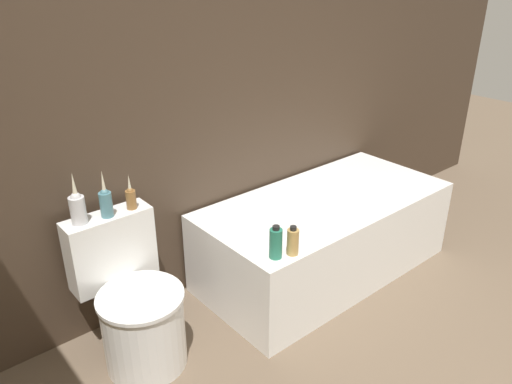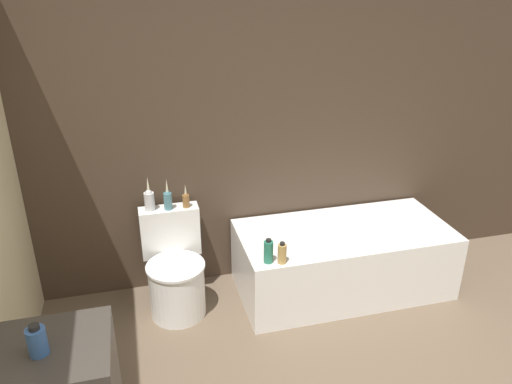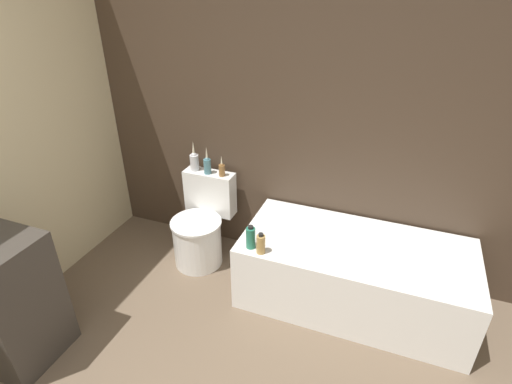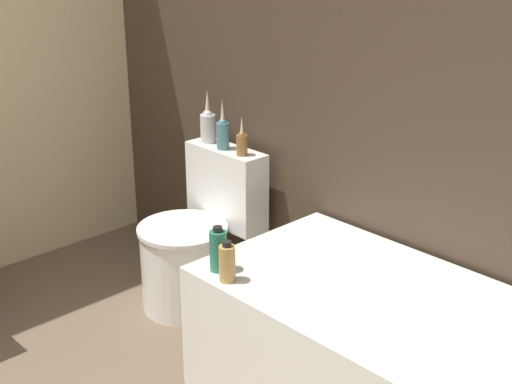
{
  "view_description": "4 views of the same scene",
  "coord_description": "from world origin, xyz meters",
  "px_view_note": "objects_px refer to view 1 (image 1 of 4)",
  "views": [
    {
      "loc": [
        -1.4,
        -0.02,
        1.89
      ],
      "look_at": [
        -0.02,
        1.62,
        0.89
      ],
      "focal_mm": 35.0,
      "sensor_mm": 36.0,
      "label": 1
    },
    {
      "loc": [
        -0.77,
        -1.25,
        2.36
      ],
      "look_at": [
        0.01,
        1.73,
        0.98
      ],
      "focal_mm": 35.0,
      "sensor_mm": 36.0,
      "label": 2
    },
    {
      "loc": [
        0.9,
        -0.56,
        2.24
      ],
      "look_at": [
        0.01,
        1.76,
        0.86
      ],
      "focal_mm": 28.0,
      "sensor_mm": 36.0,
      "label": 3
    },
    {
      "loc": [
        1.89,
        0.0,
        1.78
      ],
      "look_at": [
        0.12,
        1.68,
        0.83
      ],
      "focal_mm": 50.0,
      "sensor_mm": 36.0,
      "label": 4
    }
  ],
  "objects_px": {
    "vase_bronze": "(131,197)",
    "vase_gold": "(77,207)",
    "toilet": "(135,307)",
    "shampoo_bottle_short": "(293,241)",
    "vase_silver": "(106,201)",
    "bathtub": "(324,234)",
    "shampoo_bottle_tall": "(276,243)"
  },
  "relations": [
    {
      "from": "vase_gold",
      "to": "vase_silver",
      "type": "xyz_separation_m",
      "value": [
        0.13,
        -0.02,
        -0.01
      ]
    },
    {
      "from": "toilet",
      "to": "vase_silver",
      "type": "height_order",
      "value": "vase_silver"
    },
    {
      "from": "vase_bronze",
      "to": "shampoo_bottle_short",
      "type": "xyz_separation_m",
      "value": [
        0.56,
        -0.59,
        -0.2
      ]
    },
    {
      "from": "toilet",
      "to": "shampoo_bottle_short",
      "type": "relative_size",
      "value": 4.68
    },
    {
      "from": "vase_silver",
      "to": "shampoo_bottle_short",
      "type": "xyz_separation_m",
      "value": [
        0.7,
        -0.59,
        -0.22
      ]
    },
    {
      "from": "vase_gold",
      "to": "shampoo_bottle_tall",
      "type": "relative_size",
      "value": 1.46
    },
    {
      "from": "vase_gold",
      "to": "vase_silver",
      "type": "relative_size",
      "value": 1.08
    },
    {
      "from": "bathtub",
      "to": "shampoo_bottle_tall",
      "type": "bearing_deg",
      "value": -157.0
    },
    {
      "from": "toilet",
      "to": "shampoo_bottle_tall",
      "type": "height_order",
      "value": "toilet"
    },
    {
      "from": "vase_silver",
      "to": "shampoo_bottle_tall",
      "type": "xyz_separation_m",
      "value": [
        0.61,
        -0.56,
        -0.21
      ]
    },
    {
      "from": "vase_silver",
      "to": "vase_bronze",
      "type": "bearing_deg",
      "value": 0.62
    },
    {
      "from": "vase_silver",
      "to": "vase_bronze",
      "type": "height_order",
      "value": "vase_silver"
    },
    {
      "from": "toilet",
      "to": "vase_bronze",
      "type": "distance_m",
      "value": 0.55
    },
    {
      "from": "bathtub",
      "to": "vase_gold",
      "type": "height_order",
      "value": "vase_gold"
    },
    {
      "from": "bathtub",
      "to": "vase_bronze",
      "type": "bearing_deg",
      "value": 167.44
    },
    {
      "from": "toilet",
      "to": "shampoo_bottle_short",
      "type": "xyz_separation_m",
      "value": [
        0.7,
        -0.4,
        0.3
      ]
    },
    {
      "from": "vase_bronze",
      "to": "vase_gold",
      "type": "bearing_deg",
      "value": 176.12
    },
    {
      "from": "shampoo_bottle_tall",
      "to": "shampoo_bottle_short",
      "type": "bearing_deg",
      "value": -19.99
    },
    {
      "from": "vase_silver",
      "to": "bathtub",
      "type": "bearing_deg",
      "value": -11.27
    },
    {
      "from": "shampoo_bottle_short",
      "to": "shampoo_bottle_tall",
      "type": "bearing_deg",
      "value": 160.01
    },
    {
      "from": "toilet",
      "to": "shampoo_bottle_short",
      "type": "height_order",
      "value": "toilet"
    },
    {
      "from": "vase_silver",
      "to": "vase_bronze",
      "type": "distance_m",
      "value": 0.13
    },
    {
      "from": "bathtub",
      "to": "shampoo_bottle_short",
      "type": "bearing_deg",
      "value": -151.79
    },
    {
      "from": "vase_silver",
      "to": "shampoo_bottle_tall",
      "type": "height_order",
      "value": "vase_silver"
    },
    {
      "from": "vase_bronze",
      "to": "shampoo_bottle_tall",
      "type": "relative_size",
      "value": 1.04
    },
    {
      "from": "vase_gold",
      "to": "vase_bronze",
      "type": "height_order",
      "value": "vase_gold"
    },
    {
      "from": "vase_bronze",
      "to": "vase_silver",
      "type": "bearing_deg",
      "value": -179.38
    },
    {
      "from": "vase_bronze",
      "to": "shampoo_bottle_short",
      "type": "bearing_deg",
      "value": -46.3
    },
    {
      "from": "shampoo_bottle_tall",
      "to": "vase_gold",
      "type": "bearing_deg",
      "value": 142.1
    },
    {
      "from": "toilet",
      "to": "vase_bronze",
      "type": "height_order",
      "value": "vase_bronze"
    },
    {
      "from": "vase_gold",
      "to": "toilet",
      "type": "bearing_deg",
      "value": -57.27
    },
    {
      "from": "toilet",
      "to": "vase_silver",
      "type": "bearing_deg",
      "value": 90.0
    }
  ]
}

